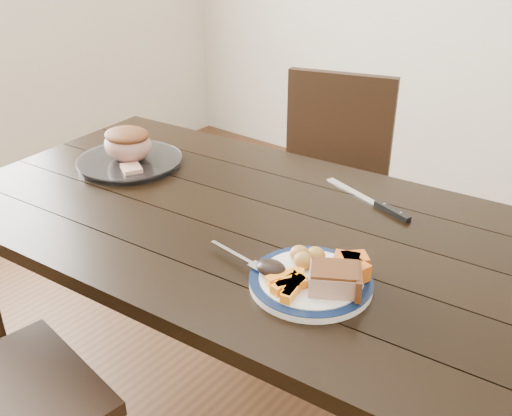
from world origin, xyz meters
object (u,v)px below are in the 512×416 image
Objects in this scene: roast_joint at (128,145)px; serving_platter at (130,162)px; pork_slice at (334,280)px; fork at (242,259)px; carving_knife at (382,206)px; chair_far at (329,183)px; dining_table at (238,243)px; dinner_plate at (311,282)px.

serving_platter is at bearing 90.00° from roast_joint.
pork_slice is at bearing -12.33° from roast_joint.
pork_slice is at bearing 14.06° from fork.
chair_far is at bearing 151.95° from carving_knife.
carving_knife is (0.44, -0.46, 0.23)m from chair_far.
dining_table is at bearing -118.57° from carving_knife.
pork_slice is 0.44m from carving_knife.
fork is (0.33, -0.92, 0.25)m from chair_far.
roast_joint reaches higher than dinner_plate.
pork_slice is at bearing -12.33° from serving_platter.
dining_table is at bearing 155.75° from dinner_plate.
chair_far is 1.01m from fork.
dinner_plate is at bearing 101.76° from chair_far.
serving_platter is 2.02× the size of roast_joint.
chair_far is at bearing 102.05° from dining_table.
roast_joint is at bearing 167.67° from pork_slice.
carving_knife is (0.77, 0.24, -0.06)m from roast_joint.
carving_knife is at bearing 96.79° from dinner_plate.
roast_joint is at bearing -90.00° from serving_platter.
carving_knife reaches higher than dining_table.
fork reaches higher than carving_knife.
pork_slice is 0.64× the size of roast_joint.
fork is 1.12× the size of roast_joint.
dinner_plate is 0.07m from pork_slice.
pork_slice is 0.33× the size of carving_knife.
dinner_plate is at bearing 18.48° from fork.
roast_joint is at bearing 175.87° from dining_table.
chair_far is 3.46× the size of dinner_plate.
dinner_plate is at bearing -24.25° from dining_table.
dinner_plate is at bearing 175.24° from pork_slice.
chair_far is 5.21× the size of fork.
pork_slice reaches higher than fork.
chair_far reaches higher than pork_slice.
roast_joint reaches higher than carving_knife.
dining_table is 0.45m from pork_slice.
chair_far is 0.83m from roast_joint.
fork reaches higher than dinner_plate.
chair_far reaches higher than fork.
dinner_plate is 2.61× the size of pork_slice.
serving_platter is 1.81× the size of fork.
chair_far reaches higher than roast_joint.
dinner_plate is 1.51× the size of fork.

